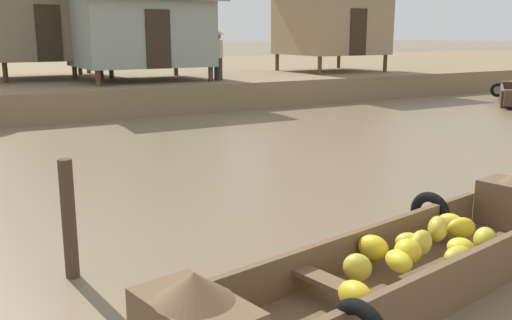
% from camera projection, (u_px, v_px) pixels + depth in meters
% --- Properties ---
extents(ground_plane, '(300.00, 300.00, 0.00)m').
position_uv_depth(ground_plane, '(237.00, 180.00, 9.73)').
color(ground_plane, '#726047').
extents(riverbank_strip, '(160.00, 20.00, 0.86)m').
position_uv_depth(riverbank_strip, '(42.00, 81.00, 24.78)').
color(riverbank_strip, '#7F6B4C').
rests_on(riverbank_strip, ground).
extents(banana_boat, '(5.35, 2.28, 0.88)m').
position_uv_depth(banana_boat, '(405.00, 263.00, 5.45)').
color(banana_boat, brown).
rests_on(banana_boat, ground).
extents(stilt_house_left, '(4.43, 3.89, 4.36)m').
position_uv_depth(stilt_house_left, '(38.00, 16.00, 19.78)').
color(stilt_house_left, '#4C3826').
rests_on(stilt_house_left, riverbank_strip).
extents(stilt_house_mid_left, '(4.57, 4.09, 4.59)m').
position_uv_depth(stilt_house_mid_left, '(47.00, 10.00, 20.33)').
color(stilt_house_mid_left, '#4C3826').
rests_on(stilt_house_mid_left, riverbank_strip).
extents(stilt_house_mid_right, '(4.85, 3.92, 3.63)m').
position_uv_depth(stilt_house_mid_right, '(140.00, 29.00, 19.16)').
color(stilt_house_mid_right, '#4C3826').
rests_on(stilt_house_mid_right, riverbank_strip).
extents(stilt_house_right, '(4.42, 3.98, 4.32)m').
position_uv_depth(stilt_house_right, '(331.00, 18.00, 23.75)').
color(stilt_house_right, '#4C3826').
rests_on(stilt_house_right, riverbank_strip).
extents(vendor_person, '(0.44, 0.44, 1.66)m').
position_uv_depth(vendor_person, '(218.00, 53.00, 19.33)').
color(vendor_person, '#332D28').
rests_on(vendor_person, riverbank_strip).
extents(mooring_post, '(0.14, 0.14, 1.23)m').
position_uv_depth(mooring_post, '(69.00, 219.00, 5.73)').
color(mooring_post, '#423323').
rests_on(mooring_post, ground).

